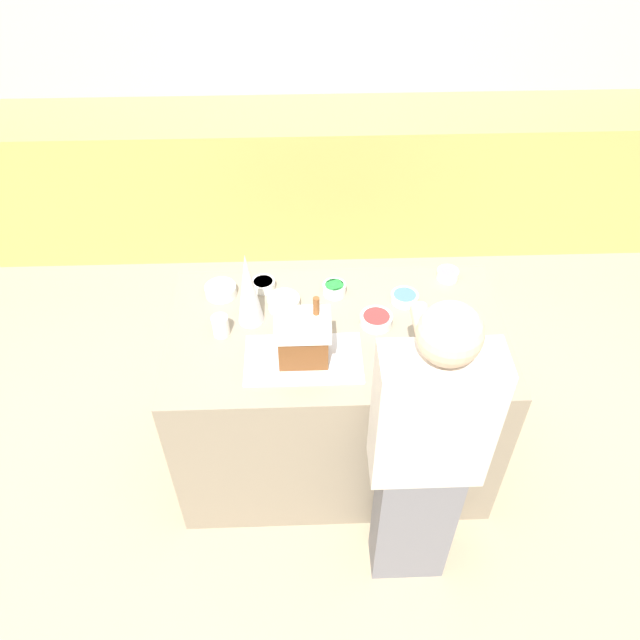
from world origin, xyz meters
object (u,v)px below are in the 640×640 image
object	(u,v)px
candy_bowl_near_tray_left	(405,297)
candy_bowl_near_tray_right	(376,319)
candy_bowl_far_right	(263,284)
candy_bowl_beside_tree	(448,274)
mug	(220,326)
candy_bowl_front_corner	(335,289)
baking_tray	(303,359)
candy_bowl_far_left	(284,302)
person	(424,458)
decorative_tree	(248,289)
gingerbread_house	(303,338)
candy_bowl_center_rear	(221,290)

from	to	relation	value
candy_bowl_near_tray_left	candy_bowl_near_tray_right	bearing A→B (deg)	-134.84
candy_bowl_far_right	candy_bowl_beside_tree	size ratio (longest dim) A/B	1.09
candy_bowl_beside_tree	mug	xyz separation A→B (m)	(-1.01, -0.32, 0.02)
candy_bowl_front_corner	candy_bowl_far_right	bearing A→B (deg)	171.32
baking_tray	candy_bowl_beside_tree	world-z (taller)	candy_bowl_beside_tree
candy_bowl_near_tray_right	candy_bowl_near_tray_left	distance (m)	0.20
candy_bowl_front_corner	candy_bowl_far_left	distance (m)	0.24
candy_bowl_front_corner	person	xyz separation A→B (m)	(0.28, -0.81, -0.12)
candy_bowl_far_left	person	size ratio (longest dim) A/B	0.09
decorative_tree	candy_bowl_near_tray_right	world-z (taller)	decorative_tree
candy_bowl_front_corner	candy_bowl_far_right	distance (m)	0.32
candy_bowl_near_tray_left	candy_bowl_beside_tree	world-z (taller)	candy_bowl_beside_tree
candy_bowl_far_right	candy_bowl_beside_tree	bearing A→B (deg)	2.57
candy_bowl_front_corner	candy_bowl_near_tray_left	size ratio (longest dim) A/B	0.85
candy_bowl_front_corner	candy_bowl_beside_tree	world-z (taller)	candy_bowl_front_corner
gingerbread_house	candy_bowl_center_rear	bearing A→B (deg)	131.30
candy_bowl_front_corner	candy_bowl_near_tray_left	bearing A→B (deg)	-11.44
candy_bowl_center_rear	candy_bowl_near_tray_right	xyz separation A→B (m)	(0.67, -0.21, -0.00)
baking_tray	candy_bowl_far_left	bearing A→B (deg)	104.20
candy_bowl_far_left	mug	world-z (taller)	mug
candy_bowl_near_tray_right	candy_bowl_beside_tree	world-z (taller)	same
mug	candy_bowl_front_corner	bearing A→B (deg)	26.05
candy_bowl_far_right	mug	distance (m)	0.33
candy_bowl_far_left	candy_bowl_near_tray_right	world-z (taller)	candy_bowl_far_left
gingerbread_house	candy_bowl_far_right	distance (m)	0.49
candy_bowl_near_tray_right	candy_bowl_center_rear	bearing A→B (deg)	162.30
candy_bowl_center_rear	candy_bowl_beside_tree	distance (m)	1.03
mug	person	world-z (taller)	person
candy_bowl_far_left	candy_bowl_near_tray_right	distance (m)	0.41
gingerbread_house	candy_bowl_near_tray_left	distance (m)	0.57
candy_bowl_near_tray_left	candy_bowl_far_right	xyz separation A→B (m)	(-0.62, 0.11, 0.00)
candy_bowl_front_corner	candy_bowl_far_left	xyz separation A→B (m)	(-0.23, -0.08, -0.00)
candy_bowl_near_tray_left	mug	world-z (taller)	mug
candy_bowl_center_rear	candy_bowl_near_tray_left	xyz separation A→B (m)	(0.81, -0.07, -0.00)
mug	decorative_tree	bearing A→B (deg)	33.91
candy_bowl_near_tray_right	candy_bowl_near_tray_left	size ratio (longest dim) A/B	1.13
baking_tray	candy_bowl_front_corner	world-z (taller)	candy_bowl_front_corner
candy_bowl_near_tray_left	mug	size ratio (longest dim) A/B	1.32
candy_bowl_far_left	candy_bowl_far_right	size ratio (longest dim) A/B	1.32
baking_tray	mug	size ratio (longest dim) A/B	5.11
mug	gingerbread_house	bearing A→B (deg)	-25.24
gingerbread_house	candy_bowl_center_rear	world-z (taller)	gingerbread_house
decorative_tree	mug	bearing A→B (deg)	-146.09
decorative_tree	candy_bowl_far_right	bearing A→B (deg)	77.21
candy_bowl_center_rear	candy_bowl_near_tray_right	world-z (taller)	same
candy_bowl_near_tray_left	candy_bowl_beside_tree	bearing A→B (deg)	34.23
decorative_tree	gingerbread_house	bearing A→B (deg)	-47.63
candy_bowl_front_corner	candy_bowl_center_rear	distance (m)	0.51
candy_bowl_center_rear	mug	world-z (taller)	mug
mug	candy_bowl_beside_tree	bearing A→B (deg)	17.87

